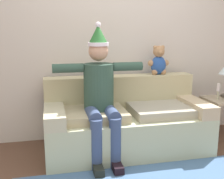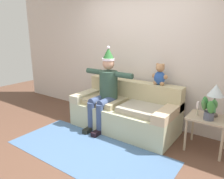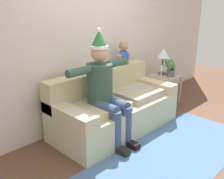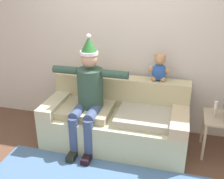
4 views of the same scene
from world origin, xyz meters
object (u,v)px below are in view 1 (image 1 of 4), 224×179
person_seated (100,91)px  candle_tall (218,89)px  couch (125,122)px  teddy_bear (159,61)px

person_seated → candle_tall: person_seated is taller
couch → person_seated: (-0.34, -0.17, 0.43)m
person_seated → teddy_bear: 1.00m
teddy_bear → person_seated: bearing=-152.9°
couch → candle_tall: size_ratio=8.99×
couch → teddy_bear: teddy_bear is taller
person_seated → teddy_bear: size_ratio=3.98×
person_seated → teddy_bear: bearing=27.1°
candle_tall → teddy_bear: bearing=161.5°
couch → person_seated: bearing=-153.8°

